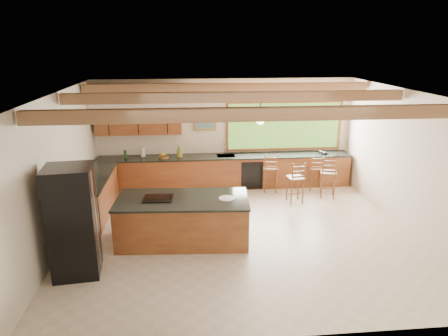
{
  "coord_description": "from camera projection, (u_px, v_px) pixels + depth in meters",
  "views": [
    {
      "loc": [
        -1.04,
        -7.75,
        3.93
      ],
      "look_at": [
        -0.24,
        0.8,
        1.23
      ],
      "focal_mm": 32.0,
      "sensor_mm": 36.0,
      "label": 1
    }
  ],
  "objects": [
    {
      "name": "room_shell",
      "position": [
        228.0,
        126.0,
        8.58
      ],
      "size": [
        7.27,
        6.54,
        3.02
      ],
      "color": "beige",
      "rests_on": "ground"
    },
    {
      "name": "ground",
      "position": [
        239.0,
        233.0,
        8.64
      ],
      "size": [
        7.2,
        7.2,
        0.0
      ],
      "primitive_type": "plane",
      "color": "beige",
      "rests_on": "ground"
    },
    {
      "name": "bar_stool_b",
      "position": [
        271.0,
        169.0,
        10.81
      ],
      "size": [
        0.45,
        0.45,
        1.1
      ],
      "rotation": [
        0.0,
        0.0,
        -0.15
      ],
      "color": "brown",
      "rests_on": "ground"
    },
    {
      "name": "bar_stool_d",
      "position": [
        329.0,
        174.0,
        10.4
      ],
      "size": [
        0.51,
        0.51,
        1.13
      ],
      "rotation": [
        0.0,
        0.0,
        -0.29
      ],
      "color": "brown",
      "rests_on": "ground"
    },
    {
      "name": "refrigerator",
      "position": [
        73.0,
        222.0,
        6.86
      ],
      "size": [
        0.84,
        0.82,
        1.98
      ],
      "rotation": [
        0.0,
        0.0,
        0.1
      ],
      "color": "black",
      "rests_on": "ground"
    },
    {
      "name": "island",
      "position": [
        183.0,
        219.0,
        8.19
      ],
      "size": [
        2.74,
        1.42,
        0.95
      ],
      "rotation": [
        0.0,
        0.0,
        -0.07
      ],
      "color": "brown",
      "rests_on": "ground"
    },
    {
      "name": "counter_run",
      "position": [
        197.0,
        176.0,
        10.82
      ],
      "size": [
        7.12,
        3.1,
        1.27
      ],
      "color": "brown",
      "rests_on": "ground"
    },
    {
      "name": "bar_stool_c",
      "position": [
        317.0,
        169.0,
        10.95
      ],
      "size": [
        0.42,
        0.42,
        1.03
      ],
      "rotation": [
        0.0,
        0.0,
        -0.15
      ],
      "color": "brown",
      "rests_on": "ground"
    },
    {
      "name": "bar_stool_a",
      "position": [
        296.0,
        179.0,
        10.05
      ],
      "size": [
        0.44,
        0.44,
        1.1
      ],
      "rotation": [
        0.0,
        0.0,
        0.12
      ],
      "color": "brown",
      "rests_on": "ground"
    }
  ]
}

